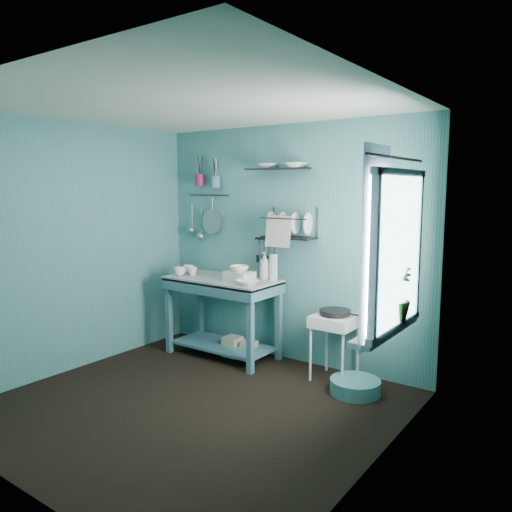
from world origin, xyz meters
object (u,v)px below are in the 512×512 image
Objects in this scene: work_counter at (223,317)px; hotplate_stand at (334,347)px; mug_mid at (193,271)px; potted_plant at (393,295)px; mug_right at (188,269)px; colander at (212,222)px; frying_pan at (335,312)px; storage_tin_small at (249,350)px; utensil_cup_teal at (215,182)px; floor_basin at (355,386)px; water_bottle at (273,267)px; wash_tub at (239,276)px; mug_left at (180,271)px; storage_tin_large at (233,346)px; dish_rack at (289,223)px; utensil_cup_magenta at (200,180)px; soap_bottle at (265,266)px.

work_counter reaches higher than hotplate_stand.
potted_plant is (2.50, -0.52, 0.14)m from mug_mid.
mug_right is 0.62m from colander.
hotplate_stand is at bearing 0.00° from frying_pan.
utensil_cup_teal is at bearing 162.22° from storage_tin_small.
frying_pan is at bearing 147.94° from floor_basin.
water_bottle is 1.23m from utensil_cup_teal.
work_counter is at bearing -175.66° from frying_pan.
wash_tub is at bearing -27.72° from utensil_cup_teal.
mug_left reaches higher than storage_tin_large.
floor_basin is (0.92, -0.32, -1.42)m from dish_rack.
work_counter is 9.48× the size of utensil_cup_teal.
work_counter is 0.55m from wash_tub.
mug_left is 0.95× the size of utensil_cup_magenta.
colander is (-1.71, 0.21, 0.78)m from frying_pan.
wash_tub is at bearing 3.63° from mug_mid.
potted_plant is at bearing -3.86° from work_counter.
work_counter is at bearing 0.00° from mug_right.
utensil_cup_magenta reaches higher than utensil_cup_teal.
utensil_cup_magenta is 2.03m from storage_tin_small.
utensil_cup_magenta is at bearing 117.40° from mug_mid.
dish_rack reaches higher than floor_basin.
utensil_cup_magenta reaches higher than floor_basin.
hotplate_stand is 1.15× the size of dish_rack.
mug_mid is 0.16× the size of hotplate_stand.
storage_tin_large is (-0.42, -0.17, -0.90)m from water_bottle.
potted_plant is (0.81, -0.68, 0.74)m from hotplate_stand.
colander reaches higher than floor_basin.
water_bottle reaches higher than floor_basin.
soap_bottle is (0.42, 0.20, 0.59)m from work_counter.
frying_pan is 1.34m from storage_tin_large.
colander is at bearing 80.47° from mug_left.
work_counter is at bearing 8.97° from mug_mid.
mug_right is 1.35m from dish_rack.
potted_plant is (2.52, -0.89, -0.39)m from colander.
utensil_cup_magenta is 2.94m from potted_plant.
mug_right is 0.44× the size of water_bottle.
dish_rack reaches higher than colander.
water_bottle is at bearing 20.81° from mug_left.
water_bottle is 0.93× the size of frying_pan.
mug_mid is at bearing -26.57° from mug_right.
floor_basin is (2.18, -0.37, -1.87)m from utensil_cup_magenta.
mug_right is 0.75m from wash_tub.
mug_left is 0.95× the size of utensil_cup_teal.
floor_basin is (1.10, -0.32, -0.95)m from water_bottle.
mug_left is at bearing -154.24° from dish_rack.
mug_left is 0.61× the size of storage_tin_small.
work_counter is 4.40× the size of colander.
dish_rack is (0.19, 0.01, 0.47)m from water_bottle.
utensil_cup_magenta reaches higher than mug_mid.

